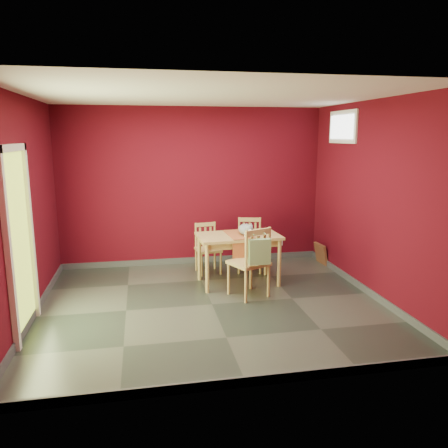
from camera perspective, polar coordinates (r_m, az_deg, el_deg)
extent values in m
plane|color=#2D342D|center=(5.94, -1.58, -10.44)|extent=(4.50, 4.50, 0.00)
plane|color=#4C0712|center=(7.55, -4.10, 4.84)|extent=(4.50, 0.00, 4.50)
plane|color=#4C0712|center=(3.66, 3.39, -2.26)|extent=(4.50, 0.00, 4.50)
plane|color=#4C0712|center=(5.68, -24.68, 1.63)|extent=(0.00, 4.00, 4.00)
plane|color=#4C0712|center=(6.34, 18.89, 2.98)|extent=(0.00, 4.00, 4.00)
plane|color=white|center=(5.54, -1.74, 16.47)|extent=(4.50, 4.50, 0.00)
cube|color=#3F4244|center=(7.79, -3.95, -4.72)|extent=(4.50, 0.02, 0.10)
cube|color=#3F4244|center=(4.17, 3.12, -19.84)|extent=(4.50, 0.02, 0.10)
cube|color=#3F4244|center=(6.01, -23.52, -10.65)|extent=(0.03, 4.00, 0.10)
cube|color=#3F4244|center=(6.64, 18.06, -8.18)|extent=(0.03, 4.00, 0.10)
cube|color=#B7D838|center=(5.36, -25.25, -2.51)|extent=(0.02, 0.85, 2.05)
cube|color=white|center=(4.91, -26.34, -3.33)|extent=(0.06, 0.08, 2.13)
cube|color=white|center=(5.78, -23.96, -1.03)|extent=(0.06, 0.08, 2.13)
cube|color=white|center=(5.22, -26.01, 8.93)|extent=(0.06, 1.01, 0.08)
cube|color=white|center=(7.16, 15.27, 12.14)|extent=(0.03, 0.90, 0.50)
cube|color=white|center=(7.15, 15.11, 12.14)|extent=(0.02, 0.76, 0.36)
cube|color=silver|center=(8.07, 7.39, -2.38)|extent=(0.08, 0.02, 0.12)
cube|color=tan|center=(6.55, 1.91, -1.58)|extent=(1.25, 0.78, 0.04)
cube|color=tan|center=(6.57, 1.91, -2.18)|extent=(1.13, 0.65, 0.10)
cylinder|color=tan|center=(6.25, -2.21, -5.84)|extent=(0.06, 0.06, 0.72)
cylinder|color=tan|center=(6.80, -3.25, -4.41)|extent=(0.06, 0.06, 0.72)
cylinder|color=tan|center=(6.55, 7.23, -5.10)|extent=(0.06, 0.06, 0.72)
cylinder|color=tan|center=(7.08, 5.50, -3.80)|extent=(0.06, 0.06, 0.72)
cube|color=#9C4E28|center=(6.54, 1.91, -1.36)|extent=(0.37, 0.69, 0.01)
cube|color=#9C4E28|center=(6.26, 2.59, -3.59)|extent=(0.33, 0.03, 0.34)
cube|color=tan|center=(7.15, -2.07, -3.36)|extent=(0.43, 0.43, 0.04)
cylinder|color=tan|center=(7.01, -2.95, -5.39)|extent=(0.03, 0.03, 0.37)
cylinder|color=tan|center=(7.31, -3.66, -4.69)|extent=(0.03, 0.03, 0.37)
cylinder|color=tan|center=(7.11, -0.42, -5.15)|extent=(0.03, 0.03, 0.37)
cylinder|color=tan|center=(7.40, -1.22, -4.47)|extent=(0.03, 0.03, 0.37)
cylinder|color=tan|center=(7.21, -3.70, -1.45)|extent=(0.03, 0.03, 0.41)
cylinder|color=tan|center=(7.30, -1.24, -1.27)|extent=(0.03, 0.03, 0.41)
cube|color=tan|center=(7.22, -2.47, -0.07)|extent=(0.34, 0.08, 0.06)
cube|color=tan|center=(7.23, -3.14, -1.69)|extent=(0.03, 0.02, 0.32)
cube|color=tan|center=(7.26, -2.46, -1.64)|extent=(0.03, 0.02, 0.32)
cube|color=tan|center=(7.28, -1.78, -1.58)|extent=(0.03, 0.02, 0.32)
cube|color=tan|center=(7.25, 3.36, -2.93)|extent=(0.49, 0.49, 0.04)
cylinder|color=tan|center=(7.14, 1.96, -4.97)|extent=(0.03, 0.03, 0.40)
cylinder|color=tan|center=(7.47, 1.97, -4.21)|extent=(0.03, 0.03, 0.40)
cylinder|color=tan|center=(7.15, 4.78, -4.98)|extent=(0.03, 0.03, 0.40)
cylinder|color=tan|center=(7.48, 4.66, -4.23)|extent=(0.03, 0.03, 0.40)
cylinder|color=tan|center=(7.36, 2.00, -0.79)|extent=(0.03, 0.03, 0.44)
cylinder|color=tan|center=(7.37, 4.71, -0.81)|extent=(0.03, 0.03, 0.44)
cube|color=tan|center=(7.33, 3.37, 0.57)|extent=(0.37, 0.12, 0.07)
cube|color=tan|center=(7.37, 2.60, -1.09)|extent=(0.04, 0.03, 0.34)
cube|color=tan|center=(7.37, 3.35, -1.10)|extent=(0.04, 0.03, 0.34)
cube|color=tan|center=(7.38, 4.11, -1.10)|extent=(0.04, 0.03, 0.34)
cube|color=tan|center=(6.11, 3.24, -5.10)|extent=(0.61, 0.61, 0.04)
cylinder|color=tan|center=(6.45, 3.52, -6.52)|extent=(0.04, 0.04, 0.45)
cylinder|color=tan|center=(6.16, 5.84, -7.44)|extent=(0.04, 0.04, 0.45)
cylinder|color=tan|center=(6.22, 0.61, -7.18)|extent=(0.04, 0.04, 0.45)
cylinder|color=tan|center=(5.92, 2.87, -8.18)|extent=(0.04, 0.04, 0.45)
cylinder|color=tan|center=(6.01, 5.94, -2.74)|extent=(0.04, 0.04, 0.50)
cylinder|color=tan|center=(5.77, 2.92, -3.30)|extent=(0.04, 0.04, 0.50)
cube|color=tan|center=(5.84, 4.49, -1.07)|extent=(0.40, 0.21, 0.08)
cube|color=tan|center=(5.97, 5.28, -3.27)|extent=(0.04, 0.04, 0.39)
cube|color=tan|center=(5.90, 4.46, -3.43)|extent=(0.04, 0.04, 0.39)
cube|color=tan|center=(5.83, 3.61, -3.60)|extent=(0.04, 0.04, 0.39)
cube|color=#7EA166|center=(5.83, 4.66, -3.62)|extent=(0.29, 0.09, 0.35)
cylinder|color=#7EA166|center=(5.80, 3.76, -1.30)|extent=(0.01, 0.15, 0.01)
cylinder|color=#7EA166|center=(5.85, 5.32, -1.23)|extent=(0.01, 0.15, 0.01)
cube|color=brown|center=(7.87, 12.55, -3.81)|extent=(0.15, 0.37, 0.36)
cube|color=black|center=(7.87, 12.52, -3.82)|extent=(0.10, 0.26, 0.25)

